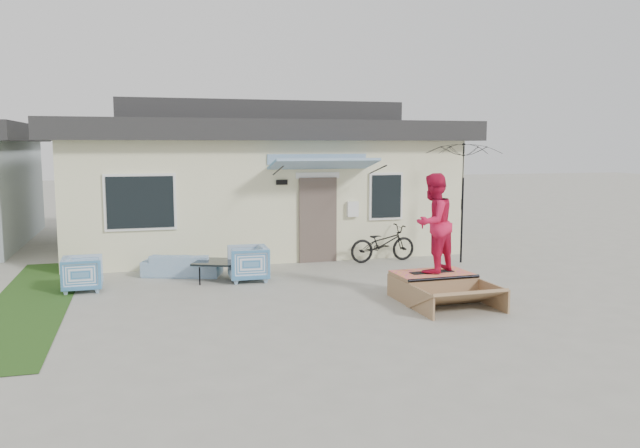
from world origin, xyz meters
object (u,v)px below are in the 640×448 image
object	(u,v)px
patio_umbrella	(463,192)
skater	(433,221)
coffee_table	(216,271)
bicycle	(383,239)
armchair_left	(83,272)
skate_ramp	(433,286)
armchair_right	(248,262)
skateboard	(432,271)
loveseat	(182,261)

from	to	relation	value
patio_umbrella	skater	bearing A→B (deg)	-126.60
coffee_table	bicycle	bearing A→B (deg)	14.14
armchair_left	bicycle	distance (m)	7.05
armchair_left	patio_umbrella	xyz separation A→B (m)	(8.74, 0.70, 1.36)
coffee_table	skate_ramp	world-z (taller)	skate_ramp
armchair_right	skater	distance (m)	4.10
bicycle	armchair_right	bearing A→B (deg)	104.36
bicycle	skateboard	xyz separation A→B (m)	(-0.47, -3.73, -0.05)
armchair_left	patio_umbrella	bearing A→B (deg)	-86.65
loveseat	armchair_right	xyz separation A→B (m)	(1.32, -0.91, 0.08)
armchair_left	loveseat	bearing A→B (deg)	-65.79
bicycle	skateboard	size ratio (longest dim) A/B	2.01
skate_ramp	skateboard	xyz separation A→B (m)	(-0.00, 0.05, 0.27)
armchair_left	patio_umbrella	distance (m)	8.88
coffee_table	armchair_right	bearing A→B (deg)	-19.21
armchair_left	skater	world-z (taller)	skater
armchair_left	skater	distance (m)	6.97
bicycle	patio_umbrella	world-z (taller)	patio_umbrella
coffee_table	bicycle	world-z (taller)	bicycle
loveseat	armchair_left	size ratio (longest dim) A/B	2.21
skateboard	skater	bearing A→B (deg)	-94.68
patio_umbrella	loveseat	bearing A→B (deg)	177.85
armchair_right	skater	bearing A→B (deg)	54.10
armchair_right	skateboard	xyz separation A→B (m)	(3.13, -2.43, 0.09)
coffee_table	skate_ramp	bearing A→B (deg)	-35.54
skateboard	patio_umbrella	bearing A→B (deg)	48.72
loveseat	coffee_table	bearing A→B (deg)	153.28
armchair_right	bicycle	bearing A→B (deg)	111.83
loveseat	skater	bearing A→B (deg)	162.10
armchair_right	coffee_table	distance (m)	0.73
armchair_right	patio_umbrella	distance (m)	5.62
armchair_left	armchair_right	bearing A→B (deg)	-90.52
coffee_table	patio_umbrella	bearing A→B (deg)	4.02
loveseat	coffee_table	distance (m)	0.96
armchair_left	bicycle	xyz separation A→B (m)	(6.92, 1.34, 0.17)
armchair_right	skateboard	world-z (taller)	armchair_right
armchair_right	coffee_table	world-z (taller)	armchair_right
armchair_right	skate_ramp	size ratio (longest dim) A/B	0.44
patio_umbrella	skateboard	xyz separation A→B (m)	(-2.29, -3.09, -1.24)
armchair_right	skate_ramp	bearing A→B (deg)	53.57
armchair_left	skater	xyz separation A→B (m)	(6.45, -2.39, 1.08)
loveseat	bicycle	xyz separation A→B (m)	(4.92, 0.39, 0.23)
patio_umbrella	skater	xyz separation A→B (m)	(-2.29, -3.09, -0.28)
coffee_table	skateboard	bearing A→B (deg)	-35.07
bicycle	coffee_table	bearing A→B (deg)	98.61
coffee_table	armchair_left	bearing A→B (deg)	-174.23
armchair_left	skateboard	world-z (taller)	armchair_left
armchair_left	coffee_table	world-z (taller)	armchair_left
bicycle	skate_ramp	world-z (taller)	bicycle
skater	skate_ramp	bearing A→B (deg)	60.72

